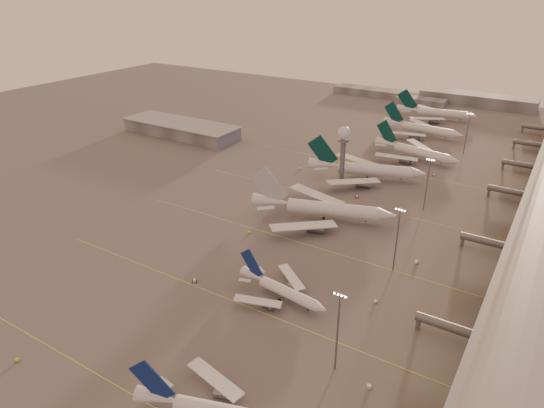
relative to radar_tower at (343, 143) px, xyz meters
The scene contains 24 objects.
ground 121.92m from the radar_tower, 92.39° to the right, with size 700.00×700.00×0.00m, color #585656.
taxiway_markings 71.83m from the radar_tower, 68.66° to the right, with size 180.00×185.25×0.02m.
hangar 127.68m from the radar_tower, behind, with size 82.00×27.00×8.50m.
radar_tower is the anchor object (origin of this frame).
mast_a 131.38m from the radar_tower, 66.17° to the right, with size 3.60×0.56×25.00m.
mast_b 82.32m from the radar_tower, 52.43° to the right, with size 3.60×0.56×25.00m.
mast_c 46.66m from the radar_tower, 12.53° to the right, with size 3.60×0.56×25.00m.
mast_d 91.11m from the radar_tower, 61.74° to the left, with size 3.60×0.56×25.00m.
distant_horizon 205.86m from the radar_tower, 90.67° to the left, with size 165.00×37.50×9.00m.
narrowbody_mid 105.23m from the radar_tower, 76.12° to the right, with size 34.81×27.63×13.63m.
widebody_white 46.94m from the radar_tower, 76.07° to the right, with size 60.49×47.73×21.99m.
greentail_a 22.30m from the radar_tower, 52.19° to the left, with size 58.81×46.75×22.09m.
greentail_b 61.48m from the radar_tower, 68.43° to the left, with size 52.65×42.08×19.36m.
greentail_c 104.24m from the radar_tower, 83.63° to the left, with size 54.62×43.95×19.85m.
greentail_d 148.66m from the radar_tower, 86.59° to the left, with size 57.03×45.67×20.87m.
gsv_truck_a 165.77m from the radar_tower, 97.52° to the right, with size 5.15×3.90×1.98m.
gsv_catering_a 138.40m from the radar_tower, 62.42° to the right, with size 5.33×3.10×4.10m.
gsv_tug_mid 110.39m from the radar_tower, 92.92° to the right, with size 3.76×4.02×0.99m.
gsv_truck_b 103.09m from the radar_tower, 59.02° to the right, with size 5.07×2.22×1.99m.
gsv_truck_c 72.66m from the radar_tower, 97.45° to the right, with size 4.45×4.62×1.91m.
gsv_catering_b 81.45m from the radar_tower, 45.06° to the right, with size 5.91×4.09×4.45m.
gsv_tug_far 28.25m from the radar_tower, 42.90° to the right, with size 3.91×3.71×0.97m.
gsv_truck_d 33.92m from the radar_tower, 166.73° to the left, with size 2.61×5.80×2.26m.
gsv_tug_hangar 54.72m from the radar_tower, 41.74° to the left, with size 3.50×2.61×0.89m.
Camera 1 is at (95.85, -92.69, 95.29)m, focal length 32.00 mm.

